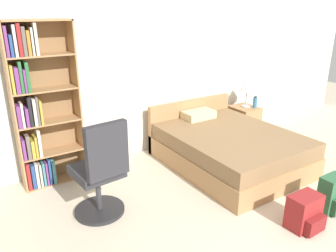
% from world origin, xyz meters
% --- Properties ---
extents(wall_back, '(9.00, 0.06, 2.60)m').
position_xyz_m(wall_back, '(0.00, 3.23, 1.30)').
color(wall_back, silver).
rests_on(wall_back, ground_plane).
extents(bookshelf, '(0.78, 0.29, 2.05)m').
position_xyz_m(bookshelf, '(-1.91, 2.97, 1.02)').
color(bookshelf, '#AD7F51').
rests_on(bookshelf, ground_plane).
extents(bed, '(1.56, 1.99, 0.76)m').
position_xyz_m(bed, '(0.44, 2.13, 0.26)').
color(bed, '#AD7F51').
rests_on(bed, ground_plane).
extents(office_chair, '(0.55, 0.62, 1.13)m').
position_xyz_m(office_chair, '(-1.57, 1.89, 0.52)').
color(office_chair, '#232326').
rests_on(office_chair, ground_plane).
extents(nightstand, '(0.42, 0.49, 0.51)m').
position_xyz_m(nightstand, '(1.53, 2.87, 0.25)').
color(nightstand, '#AD7F51').
rests_on(nightstand, ground_plane).
extents(table_lamp, '(0.27, 0.27, 0.48)m').
position_xyz_m(table_lamp, '(1.56, 2.88, 0.87)').
color(table_lamp, '#B2B2B7').
rests_on(table_lamp, nightstand).
extents(water_bottle, '(0.07, 0.07, 0.20)m').
position_xyz_m(water_bottle, '(1.65, 2.75, 0.61)').
color(water_bottle, teal).
rests_on(water_bottle, nightstand).
extents(backpack_green, '(0.29, 0.23, 0.42)m').
position_xyz_m(backpack_green, '(0.62, 0.60, 0.20)').
color(backpack_green, '#2D603D').
rests_on(backpack_green, ground_plane).
extents(backpack_red, '(0.34, 0.29, 0.37)m').
position_xyz_m(backpack_red, '(0.11, 0.57, 0.18)').
color(backpack_red, maroon).
rests_on(backpack_red, ground_plane).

